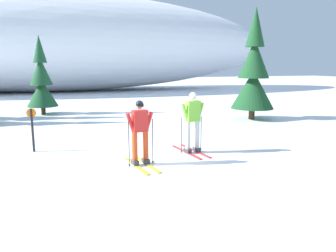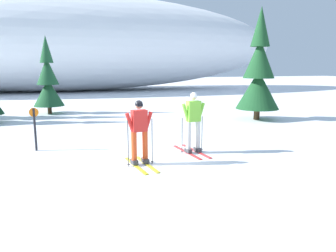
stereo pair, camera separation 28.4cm
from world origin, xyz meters
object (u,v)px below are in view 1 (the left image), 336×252
(skier_lime_jacket, at_px, (192,121))
(pine_tree_far_right, at_px, (253,73))
(trail_marker_post, at_px, (32,127))
(pine_tree_center_right, at_px, (41,82))
(skier_red_jacket, at_px, (140,132))

(skier_lime_jacket, height_order, pine_tree_far_right, pine_tree_far_right)
(pine_tree_far_right, relative_size, trail_marker_post, 3.97)
(pine_tree_center_right, bearing_deg, trail_marker_post, -90.19)
(skier_lime_jacket, bearing_deg, pine_tree_center_right, 114.28)
(skier_red_jacket, distance_m, pine_tree_center_right, 11.25)
(skier_red_jacket, bearing_deg, trail_marker_post, 139.28)
(trail_marker_post, bearing_deg, skier_lime_jacket, -20.25)
(pine_tree_center_right, distance_m, trail_marker_post, 8.51)
(skier_lime_jacket, relative_size, trail_marker_post, 1.37)
(skier_lime_jacket, height_order, pine_tree_center_right, pine_tree_center_right)
(pine_tree_center_right, relative_size, pine_tree_far_right, 0.79)
(skier_lime_jacket, relative_size, pine_tree_far_right, 0.35)
(skier_lime_jacket, height_order, skier_red_jacket, skier_lime_jacket)
(pine_tree_center_right, xyz_separation_m, trail_marker_post, (-0.03, -8.45, -1.00))
(skier_lime_jacket, distance_m, pine_tree_far_right, 7.39)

